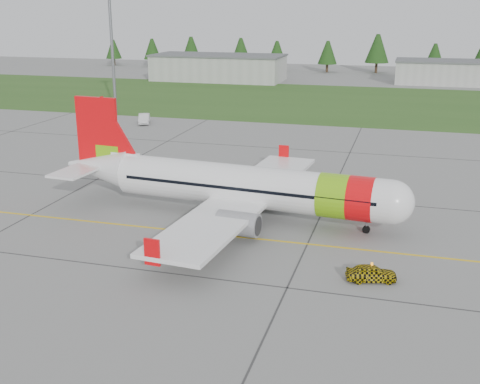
% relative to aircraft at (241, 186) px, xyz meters
% --- Properties ---
extents(ground, '(320.00, 320.00, 0.00)m').
position_rel_aircraft_xyz_m(ground, '(-3.23, -12.72, -2.85)').
color(ground, gray).
rests_on(ground, ground).
extents(aircraft, '(32.62, 30.18, 9.88)m').
position_rel_aircraft_xyz_m(aircraft, '(0.00, 0.00, 0.00)').
color(aircraft, white).
rests_on(aircraft, ground).
extents(follow_me_car, '(1.46, 1.62, 3.41)m').
position_rel_aircraft_xyz_m(follow_me_car, '(12.03, -10.10, -1.14)').
color(follow_me_car, '#D4B80B').
rests_on(follow_me_car, ground).
extents(service_van, '(2.09, 2.04, 4.71)m').
position_rel_aircraft_xyz_m(service_van, '(-26.85, 38.52, -0.49)').
color(service_van, silver).
rests_on(service_van, ground).
extents(grass_strip, '(320.00, 50.00, 0.03)m').
position_rel_aircraft_xyz_m(grass_strip, '(-3.23, 69.28, -2.84)').
color(grass_strip, '#30561E').
rests_on(grass_strip, ground).
extents(taxi_guideline, '(120.00, 0.25, 0.02)m').
position_rel_aircraft_xyz_m(taxi_guideline, '(-3.23, -4.72, -2.84)').
color(taxi_guideline, gold).
rests_on(taxi_guideline, ground).
extents(hangar_west, '(32.00, 14.00, 6.00)m').
position_rel_aircraft_xyz_m(hangar_west, '(-33.23, 97.28, 0.15)').
color(hangar_west, '#A8A8A3').
rests_on(hangar_west, ground).
extents(hangar_east, '(24.00, 12.00, 5.20)m').
position_rel_aircraft_xyz_m(hangar_east, '(21.77, 105.28, -0.25)').
color(hangar_east, '#A8A8A3').
rests_on(hangar_east, ground).
extents(floodlight_mast, '(0.50, 0.50, 20.00)m').
position_rel_aircraft_xyz_m(floodlight_mast, '(-35.23, 45.28, 7.15)').
color(floodlight_mast, slate).
rests_on(floodlight_mast, ground).
extents(treeline, '(160.00, 8.00, 10.00)m').
position_rel_aircraft_xyz_m(treeline, '(-3.23, 125.28, 2.15)').
color(treeline, '#1C3F14').
rests_on(treeline, ground).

